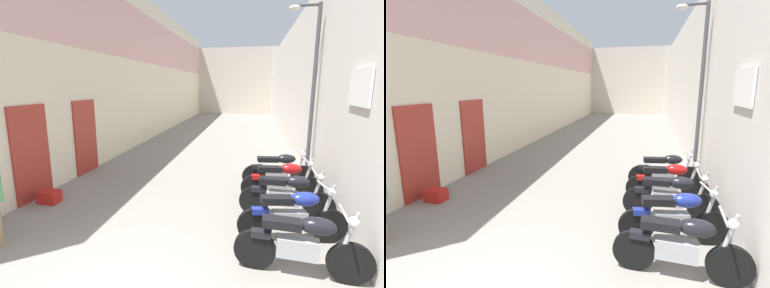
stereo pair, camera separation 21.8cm
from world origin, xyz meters
The scene contains 11 objects.
ground_plane centered at (0.00, 10.40, 0.00)m, with size 40.80×40.80×0.00m, color gray.
building_left centered at (-3.51, 12.34, 3.33)m, with size 0.45×24.80×6.61m.
building_right centered at (3.52, 12.40, 2.67)m, with size 0.45×24.80×5.34m.
building_far_end centered at (0.00, 25.80, 3.02)m, with size 9.63×2.00×6.04m, color beige.
motorcycle_nearest centered at (2.38, 1.76, 0.50)m, with size 1.85×0.58×1.04m.
motorcycle_second centered at (2.38, 2.66, 0.50)m, with size 1.84×0.58×1.04m.
motorcycle_third centered at (2.38, 3.57, 0.50)m, with size 1.85×0.58×1.04m.
motorcycle_fourth centered at (2.38, 4.45, 0.50)m, with size 1.85×0.58×1.04m.
motorcycle_fifth centered at (2.38, 5.34, 0.50)m, with size 1.84×0.58×1.04m.
plastic_crate centered at (-2.82, 3.26, 0.14)m, with size 0.44×0.32×0.28m, color red.
street_lamp centered at (3.08, 5.90, 2.71)m, with size 0.79×0.18×4.62m.
Camera 2 is at (1.82, -1.94, 2.62)m, focal length 26.33 mm.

